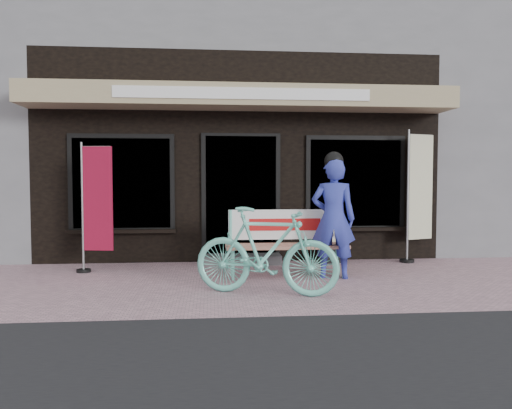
{
  "coord_description": "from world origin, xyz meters",
  "views": [
    {
      "loc": [
        -0.51,
        -6.54,
        1.43
      ],
      "look_at": [
        0.14,
        0.7,
        1.05
      ],
      "focal_mm": 35.0,
      "sensor_mm": 36.0,
      "label": 1
    }
  ],
  "objects": [
    {
      "name": "ground",
      "position": [
        0.0,
        0.0,
        0.0
      ],
      "size": [
        70.0,
        70.0,
        0.0
      ],
      "primitive_type": "plane",
      "color": "#BB8E9B",
      "rests_on": "ground"
    },
    {
      "name": "nobori_red",
      "position": [
        -2.26,
        1.18,
        1.02
      ],
      "size": [
        0.59,
        0.25,
        1.98
      ],
      "rotation": [
        0.0,
        0.0,
        -0.16
      ],
      "color": "gray",
      "rests_on": "ground"
    },
    {
      "name": "bicycle",
      "position": [
        0.16,
        -0.51,
        0.54
      ],
      "size": [
        1.87,
        1.07,
        1.08
      ],
      "primitive_type": "imported",
      "rotation": [
        0.0,
        0.0,
        1.24
      ],
      "color": "#6ACFBA",
      "rests_on": "ground"
    },
    {
      "name": "bench",
      "position": [
        0.58,
        0.7,
        0.57
      ],
      "size": [
        1.78,
        0.46,
        0.97
      ],
      "rotation": [
        0.0,
        0.0,
        -0.0
      ],
      "color": "#6ACFBA",
      "rests_on": "ground"
    },
    {
      "name": "person",
      "position": [
        1.23,
        0.45,
        0.89
      ],
      "size": [
        0.71,
        0.55,
        1.81
      ],
      "rotation": [
        0.0,
        0.0,
        -0.26
      ],
      "color": "#303BA8",
      "rests_on": "ground"
    },
    {
      "name": "nobori_cream",
      "position": [
        3.03,
        1.72,
        1.16
      ],
      "size": [
        0.66,
        0.35,
        2.26
      ],
      "rotation": [
        0.0,
        0.0,
        0.35
      ],
      "color": "gray",
      "rests_on": "ground"
    },
    {
      "name": "storefront",
      "position": [
        0.0,
        4.96,
        2.99
      ],
      "size": [
        7.0,
        6.77,
        6.0
      ],
      "color": "black",
      "rests_on": "ground"
    },
    {
      "name": "menu_stand",
      "position": [
        1.5,
        1.65,
        0.45
      ],
      "size": [
        0.45,
        0.19,
        0.88
      ],
      "rotation": [
        0.0,
        0.0,
        0.25
      ],
      "color": "black",
      "rests_on": "ground"
    }
  ]
}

